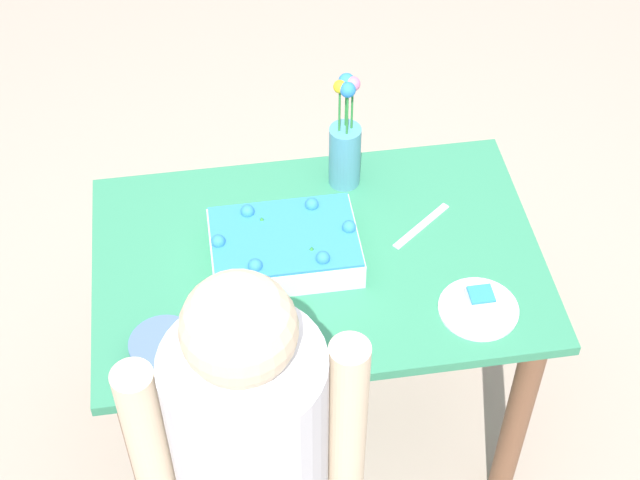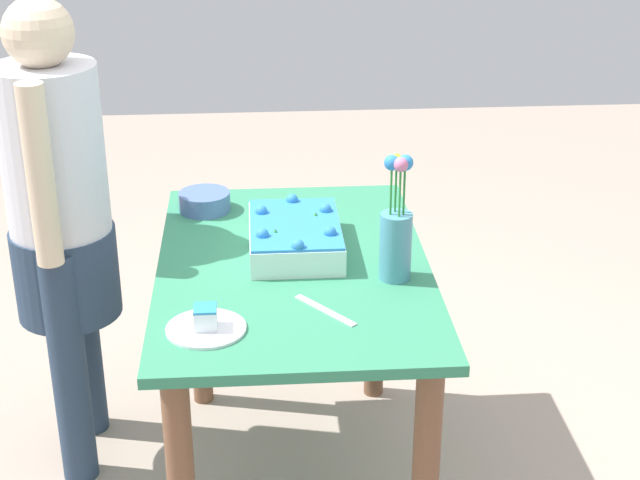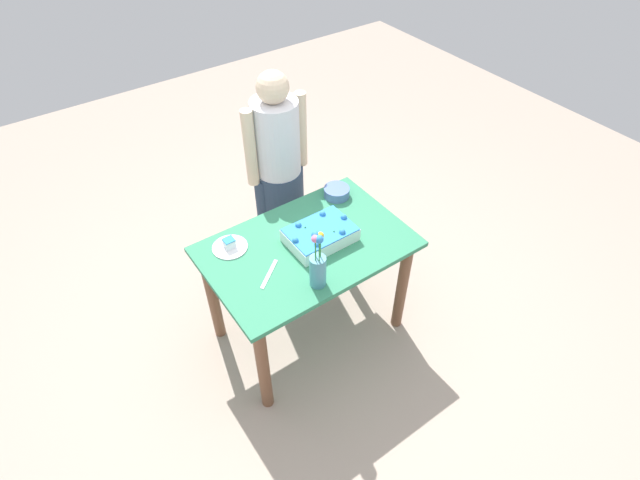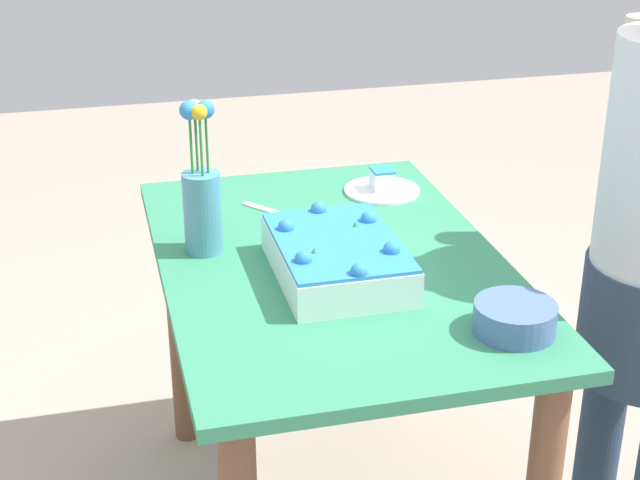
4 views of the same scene
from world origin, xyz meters
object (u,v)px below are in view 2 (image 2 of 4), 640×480
Objects in this scene: flower_vase at (396,234)px; fruit_bowl at (205,201)px; serving_plate_with_slice at (206,324)px; person_standing at (60,213)px; sheet_cake at (295,236)px; cake_knife at (325,310)px.

fruit_bowl is (-0.52, -0.53, -0.10)m from flower_vase.
flower_vase is (-0.25, 0.51, 0.12)m from serving_plate_with_slice.
person_standing is at bearing -67.86° from fruit_bowl.
sheet_cake is 1.75× the size of cake_knife.
sheet_cake reaches higher than serving_plate_with_slice.
fruit_bowl is at bearing 167.11° from cake_knife.
flower_vase is at bearing 52.69° from sheet_cake.
flower_vase is at bearing 45.82° from fruit_bowl.
flower_vase is at bearing -20.06° from person_standing.
cake_knife is at bearing 25.43° from fruit_bowl.
serving_plate_with_slice is at bearing -63.58° from flower_vase.
fruit_bowl reaches higher than cake_knife.
person_standing reaches higher than flower_vase.
sheet_cake reaches higher than fruit_bowl.
serving_plate_with_slice is 0.58m from flower_vase.
sheet_cake is 0.71m from person_standing.
sheet_cake is at bearing 150.51° from cake_knife.
serving_plate_with_slice is 0.31m from cake_knife.
cake_knife is 0.14× the size of person_standing.
person_standing is (-0.52, -0.75, 0.07)m from cake_knife.
serving_plate_with_slice is 0.13× the size of person_standing.
flower_vase is 0.24× the size of person_standing.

